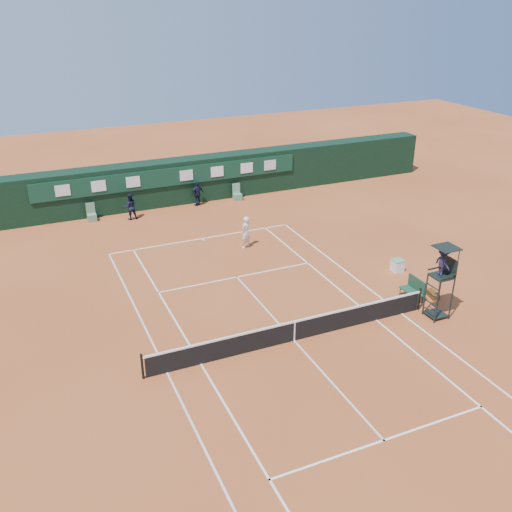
% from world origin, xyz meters
% --- Properties ---
extents(ground, '(90.00, 90.00, 0.00)m').
position_xyz_m(ground, '(0.00, 0.00, 0.00)').
color(ground, '#B7582B').
rests_on(ground, ground).
extents(court_lines, '(11.05, 23.85, 0.01)m').
position_xyz_m(court_lines, '(0.00, 0.00, 0.01)').
color(court_lines, white).
rests_on(court_lines, ground).
extents(tennis_net, '(12.90, 0.10, 1.10)m').
position_xyz_m(tennis_net, '(0.00, 0.00, 0.51)').
color(tennis_net, black).
rests_on(tennis_net, ground).
extents(back_wall, '(40.00, 1.65, 3.00)m').
position_xyz_m(back_wall, '(0.00, 18.74, 1.51)').
color(back_wall, black).
rests_on(back_wall, ground).
extents(linesman_chair_left, '(0.55, 0.50, 1.15)m').
position_xyz_m(linesman_chair_left, '(-5.50, 17.48, 0.32)').
color(linesman_chair_left, '#568460').
rests_on(linesman_chair_left, ground).
extents(linesman_chair_right, '(0.55, 0.50, 1.15)m').
position_xyz_m(linesman_chair_right, '(4.50, 17.48, 0.32)').
color(linesman_chair_right, '#588667').
rests_on(linesman_chair_right, ground).
extents(umpire_chair, '(0.96, 0.95, 3.42)m').
position_xyz_m(umpire_chair, '(6.72, -0.82, 2.46)').
color(umpire_chair, black).
rests_on(umpire_chair, ground).
extents(player_bench, '(0.56, 1.20, 1.10)m').
position_xyz_m(player_bench, '(6.79, 0.89, 0.60)').
color(player_bench, '#1B442E').
rests_on(player_bench, ground).
extents(tennis_bag, '(0.46, 0.80, 0.28)m').
position_xyz_m(tennis_bag, '(7.80, 0.69, 0.14)').
color(tennis_bag, black).
rests_on(tennis_bag, ground).
extents(cooler, '(0.57, 0.57, 0.65)m').
position_xyz_m(cooler, '(7.94, 3.69, 0.33)').
color(cooler, silver).
rests_on(cooler, ground).
extents(tennis_ball, '(0.06, 0.06, 0.06)m').
position_xyz_m(tennis_ball, '(0.04, 9.65, 0.03)').
color(tennis_ball, '#AFCD2F').
rests_on(tennis_ball, ground).
extents(player, '(0.81, 0.74, 1.87)m').
position_xyz_m(player, '(1.87, 9.70, 0.93)').
color(player, silver).
rests_on(player, ground).
extents(ball_kid_left, '(0.84, 0.66, 1.72)m').
position_xyz_m(ball_kid_left, '(-3.14, 16.77, 0.86)').
color(ball_kid_left, black).
rests_on(ball_kid_left, ground).
extents(ball_kid_right, '(1.08, 0.72, 1.70)m').
position_xyz_m(ball_kid_right, '(1.60, 17.51, 0.85)').
color(ball_kid_right, black).
rests_on(ball_kid_right, ground).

